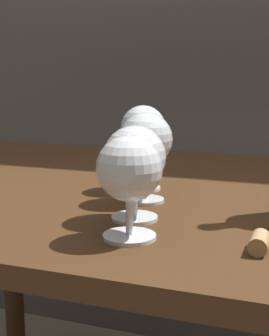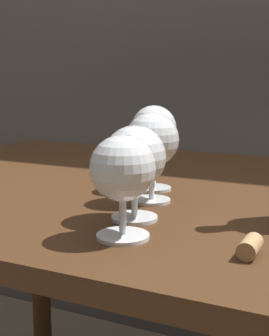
# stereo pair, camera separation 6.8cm
# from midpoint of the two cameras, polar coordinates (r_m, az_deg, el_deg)

# --- Properties ---
(dining_table) EXTENTS (1.39, 0.83, 0.76)m
(dining_table) POSITION_cam_midpoint_polar(r_m,az_deg,el_deg) (0.90, 5.07, -8.38)
(dining_table) COLOR #472B16
(dining_table) RESTS_ON ground_plane
(wine_glass_pinot) EXTENTS (0.08, 0.08, 0.13)m
(wine_glass_pinot) POSITION_cam_midpoint_polar(r_m,az_deg,el_deg) (0.59, -3.86, -0.35)
(wine_glass_pinot) COLOR white
(wine_glass_pinot) RESTS_ON dining_table
(wine_glass_amber) EXTENTS (0.09, 0.09, 0.13)m
(wine_glass_amber) POSITION_cam_midpoint_polar(r_m,az_deg,el_deg) (0.67, -2.87, 1.04)
(wine_glass_amber) COLOR white
(wine_glass_amber) RESTS_ON dining_table
(wine_glass_merlot) EXTENTS (0.08, 0.08, 0.14)m
(wine_glass_merlot) POSITION_cam_midpoint_polar(r_m,az_deg,el_deg) (0.77, -1.23, 3.11)
(wine_glass_merlot) COLOR white
(wine_glass_merlot) RESTS_ON dining_table
(wine_glass_white) EXTENTS (0.08, 0.08, 0.15)m
(wine_glass_white) POSITION_cam_midpoint_polar(r_m,az_deg,el_deg) (0.85, -1.28, 4.34)
(wine_glass_white) COLOR white
(wine_glass_white) RESTS_ON dining_table
(cork) EXTENTS (0.02, 0.04, 0.02)m
(cork) POSITION_cam_midpoint_polar(r_m,az_deg,el_deg) (0.58, 10.99, -8.53)
(cork) COLOR tan
(cork) RESTS_ON dining_table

